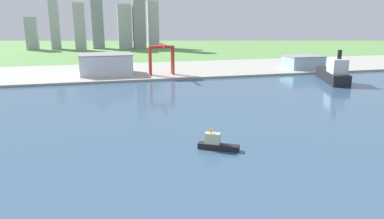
{
  "coord_description": "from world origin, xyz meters",
  "views": [
    {
      "loc": [
        -48.92,
        40.13,
        67.84
      ],
      "look_at": [
        -1.85,
        224.06,
        18.82
      ],
      "focal_mm": 34.33,
      "sensor_mm": 36.0,
      "label": 1
    }
  ],
  "objects_px": {
    "cargo_ship": "(334,73)",
    "tugboat_small": "(216,144)",
    "port_crane_red": "(162,52)",
    "warehouse_main": "(106,64)",
    "warehouse_annex": "(303,62)"
  },
  "relations": [
    {
      "from": "tugboat_small",
      "to": "cargo_ship",
      "type": "relative_size",
      "value": 0.28
    },
    {
      "from": "tugboat_small",
      "to": "warehouse_annex",
      "type": "height_order",
      "value": "warehouse_annex"
    },
    {
      "from": "port_crane_red",
      "to": "warehouse_main",
      "type": "distance_m",
      "value": 65.9
    },
    {
      "from": "cargo_ship",
      "to": "port_crane_red",
      "type": "xyz_separation_m",
      "value": [
        -167.88,
        74.98,
        18.79
      ]
    },
    {
      "from": "tugboat_small",
      "to": "warehouse_main",
      "type": "distance_m",
      "value": 261.74
    },
    {
      "from": "warehouse_annex",
      "to": "cargo_ship",
      "type": "bearing_deg",
      "value": -99.24
    },
    {
      "from": "warehouse_main",
      "to": "warehouse_annex",
      "type": "height_order",
      "value": "warehouse_main"
    },
    {
      "from": "tugboat_small",
      "to": "port_crane_red",
      "type": "xyz_separation_m",
      "value": [
        12.05,
        234.46,
        24.95
      ]
    },
    {
      "from": "warehouse_main",
      "to": "warehouse_annex",
      "type": "distance_m",
      "value": 242.04
    },
    {
      "from": "port_crane_red",
      "to": "warehouse_main",
      "type": "height_order",
      "value": "port_crane_red"
    },
    {
      "from": "warehouse_main",
      "to": "warehouse_annex",
      "type": "xyz_separation_m",
      "value": [
        241.54,
        -15.11,
        -3.43
      ]
    },
    {
      "from": "warehouse_annex",
      "to": "port_crane_red",
      "type": "bearing_deg",
      "value": -177.64
    },
    {
      "from": "cargo_ship",
      "to": "warehouse_annex",
      "type": "bearing_deg",
      "value": 80.76
    },
    {
      "from": "cargo_ship",
      "to": "tugboat_small",
      "type": "bearing_deg",
      "value": -138.45
    },
    {
      "from": "warehouse_main",
      "to": "warehouse_annex",
      "type": "bearing_deg",
      "value": -3.58
    }
  ]
}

